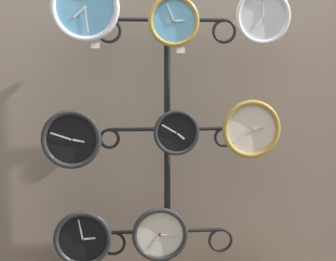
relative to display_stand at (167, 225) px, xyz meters
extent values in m
cube|color=gray|center=(0.00, 0.16, 0.83)|extent=(4.40, 0.04, 2.80)
cylinder|color=black|center=(0.00, 0.00, 0.37)|extent=(0.03, 0.03, 1.85)
cylinder|color=black|center=(-0.15, 0.00, 1.07)|extent=(0.29, 0.02, 0.02)
torus|color=black|center=(-0.29, 0.00, 1.02)|extent=(0.13, 0.02, 0.13)
cylinder|color=black|center=(0.15, 0.00, 1.07)|extent=(0.29, 0.02, 0.02)
torus|color=black|center=(0.29, 0.00, 1.02)|extent=(0.13, 0.02, 0.13)
cylinder|color=black|center=(-0.15, 0.00, 0.52)|extent=(0.30, 0.02, 0.02)
torus|color=black|center=(-0.30, 0.00, 0.47)|extent=(0.11, 0.02, 0.11)
cylinder|color=black|center=(0.15, 0.00, 0.52)|extent=(0.30, 0.02, 0.02)
torus|color=black|center=(0.30, 0.00, 0.47)|extent=(0.11, 0.02, 0.11)
cylinder|color=black|center=(-0.15, 0.00, -0.04)|extent=(0.29, 0.02, 0.02)
torus|color=black|center=(-0.29, 0.00, -0.10)|extent=(0.14, 0.02, 0.14)
cylinder|color=black|center=(0.15, 0.00, -0.04)|extent=(0.29, 0.02, 0.02)
torus|color=black|center=(0.29, 0.00, -0.10)|extent=(0.14, 0.02, 0.14)
cylinder|color=#60A8DB|center=(-0.40, -0.11, 1.12)|extent=(0.30, 0.02, 0.30)
torus|color=silver|center=(-0.40, -0.13, 1.12)|extent=(0.33, 0.03, 0.33)
cylinder|color=silver|center=(-0.40, -0.13, 1.12)|extent=(0.02, 0.01, 0.02)
cube|color=silver|center=(-0.42, -0.13, 1.09)|extent=(0.06, 0.00, 0.05)
cube|color=silver|center=(-0.39, -0.13, 1.06)|extent=(0.02, 0.00, 0.12)
cylinder|color=#60A8DB|center=(0.02, -0.09, 1.06)|extent=(0.23, 0.02, 0.23)
torus|color=#A58438|center=(0.02, -0.11, 1.06)|extent=(0.25, 0.02, 0.25)
cylinder|color=#A58438|center=(0.02, -0.11, 1.06)|extent=(0.01, 0.01, 0.01)
cube|color=silver|center=(0.05, -0.11, 1.06)|extent=(0.05, 0.00, 0.01)
cube|color=silver|center=(0.01, -0.11, 1.10)|extent=(0.04, 0.00, 0.08)
cylinder|color=silver|center=(0.45, -0.11, 1.08)|extent=(0.25, 0.02, 0.25)
torus|color=silver|center=(0.45, -0.12, 1.08)|extent=(0.27, 0.02, 0.27)
cylinder|color=silver|center=(0.45, -0.12, 1.08)|extent=(0.01, 0.01, 0.01)
cube|color=silver|center=(0.44, -0.12, 1.05)|extent=(0.04, 0.00, 0.05)
cube|color=silver|center=(0.45, -0.12, 1.13)|extent=(0.01, 0.00, 0.10)
cylinder|color=black|center=(-0.48, -0.10, 0.49)|extent=(0.27, 0.02, 0.27)
torus|color=#262628|center=(-0.48, -0.12, 0.49)|extent=(0.29, 0.03, 0.29)
cylinder|color=#262628|center=(-0.48, -0.12, 0.49)|extent=(0.02, 0.01, 0.02)
cube|color=silver|center=(-0.45, -0.12, 0.48)|extent=(0.06, 0.00, 0.02)
cube|color=silver|center=(-0.53, -0.12, 0.51)|extent=(0.10, 0.00, 0.04)
cylinder|color=black|center=(0.04, -0.09, 0.51)|extent=(0.21, 0.02, 0.21)
torus|color=#262628|center=(0.04, -0.11, 0.51)|extent=(0.23, 0.02, 0.23)
cylinder|color=#262628|center=(0.04, -0.11, 0.51)|extent=(0.01, 0.01, 0.01)
cube|color=silver|center=(0.06, -0.11, 0.50)|extent=(0.04, 0.00, 0.04)
cube|color=silver|center=(0.00, -0.11, 0.54)|extent=(0.07, 0.00, 0.05)
cylinder|color=silver|center=(0.42, -0.09, 0.53)|extent=(0.27, 0.02, 0.27)
torus|color=#A58438|center=(0.42, -0.11, 0.53)|extent=(0.30, 0.03, 0.30)
cylinder|color=#A58438|center=(0.42, -0.11, 0.53)|extent=(0.02, 0.01, 0.02)
cube|color=silver|center=(0.45, -0.11, 0.53)|extent=(0.07, 0.00, 0.02)
cube|color=silver|center=(0.38, -0.11, 0.49)|extent=(0.09, 0.00, 0.07)
cylinder|color=black|center=(-0.44, -0.11, -0.02)|extent=(0.27, 0.02, 0.27)
torus|color=#262628|center=(-0.44, -0.13, -0.02)|extent=(0.29, 0.03, 0.29)
cylinder|color=#262628|center=(-0.44, -0.12, -0.02)|extent=(0.02, 0.01, 0.02)
cube|color=silver|center=(-0.40, -0.13, -0.02)|extent=(0.06, 0.00, 0.01)
cube|color=silver|center=(-0.44, -0.13, 0.03)|extent=(0.02, 0.00, 0.10)
cylinder|color=silver|center=(-0.04, -0.08, -0.02)|extent=(0.26, 0.02, 0.26)
torus|color=#262628|center=(-0.04, -0.09, -0.02)|extent=(0.29, 0.03, 0.29)
cylinder|color=#262628|center=(-0.04, -0.09, -0.02)|extent=(0.02, 0.01, 0.02)
cube|color=silver|center=(-0.06, -0.09, -0.05)|extent=(0.04, 0.00, 0.06)
cube|color=silver|center=(0.01, -0.09, -0.02)|extent=(0.10, 0.00, 0.01)
cube|color=white|center=(-0.35, -0.12, 0.94)|extent=(0.04, 0.00, 0.03)
cube|color=white|center=(0.06, -0.10, 0.92)|extent=(0.04, 0.00, 0.03)
camera|label=1|loc=(-0.18, -2.39, 0.87)|focal=50.00mm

